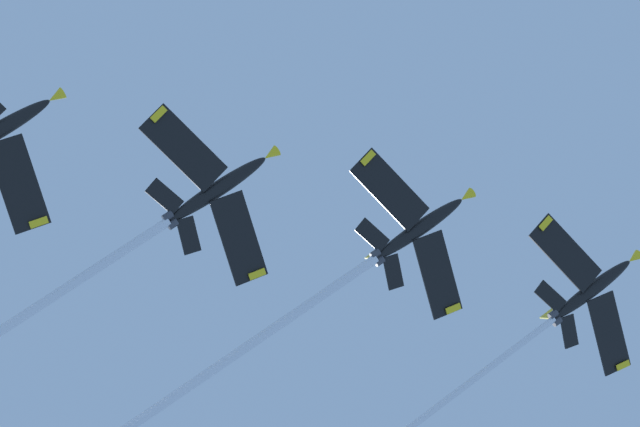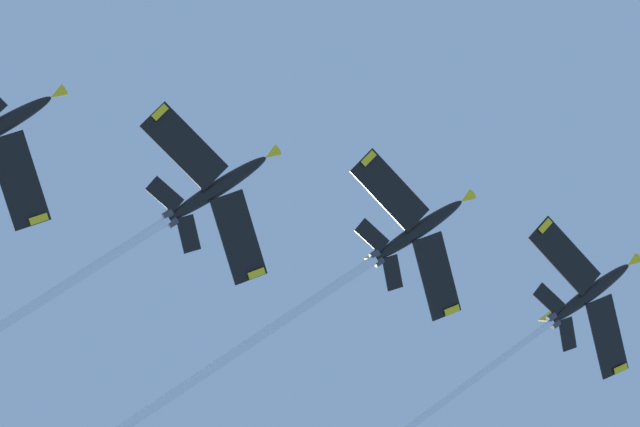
{
  "view_description": "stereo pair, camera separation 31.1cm",
  "coord_description": "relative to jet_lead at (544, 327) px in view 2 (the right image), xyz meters",
  "views": [
    {
      "loc": [
        25.4,
        -0.91,
        1.57
      ],
      "look_at": [
        13.11,
        -23.84,
        134.92
      ],
      "focal_mm": 74.01,
      "sensor_mm": 36.0,
      "label": 1
    },
    {
      "loc": [
        25.67,
        -1.05,
        1.57
      ],
      "look_at": [
        13.11,
        -23.84,
        134.92
      ],
      "focal_mm": 74.01,
      "sensor_mm": 36.0,
      "label": 2
    }
  ],
  "objects": [
    {
      "name": "jet_second",
      "position": [
        23.7,
        -5.84,
        -7.68
      ],
      "size": [
        31.32,
        42.09,
        23.56
      ],
      "color": "black"
    },
    {
      "name": "jet_lead",
      "position": [
        0.0,
        0.0,
        0.0
      ],
      "size": [
        29.14,
        38.68,
        22.67
      ],
      "color": "black"
    },
    {
      "name": "jet_third",
      "position": [
        43.9,
        -9.79,
        -14.78
      ],
      "size": [
        29.81,
        40.93,
        22.58
      ],
      "color": "black"
    }
  ]
}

